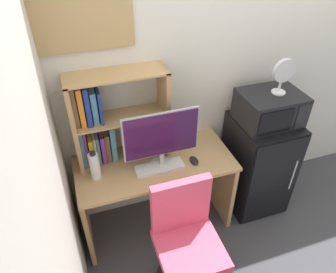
{
  "coord_description": "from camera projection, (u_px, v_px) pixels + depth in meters",
  "views": [
    {
      "loc": [
        -1.42,
        -2.09,
        2.4
      ],
      "look_at": [
        -0.83,
        -0.31,
        0.99
      ],
      "focal_mm": 33.83,
      "sensor_mm": 36.0,
      "label": 1
    }
  ],
  "objects": [
    {
      "name": "computer_mouse",
      "position": [
        194.0,
        160.0,
        2.49
      ],
      "size": [
        0.06,
        0.11,
        0.03
      ],
      "primitive_type": "ellipsoid",
      "color": "black",
      "rests_on": "desk"
    },
    {
      "name": "wall_corkboard",
      "position": [
        77.0,
        17.0,
        1.95
      ],
      "size": [
        0.7,
        0.02,
        0.44
      ],
      "primitive_type": "cube",
      "color": "tan"
    },
    {
      "name": "microwave",
      "position": [
        270.0,
        108.0,
        2.54
      ],
      "size": [
        0.48,
        0.38,
        0.26
      ],
      "color": "black",
      "rests_on": "mini_fridge"
    },
    {
      "name": "desk_fan",
      "position": [
        283.0,
        74.0,
        2.37
      ],
      "size": [
        0.19,
        0.11,
        0.29
      ],
      "color": "silver",
      "rests_on": "microwave"
    },
    {
      "name": "keyboard",
      "position": [
        160.0,
        167.0,
        2.43
      ],
      "size": [
        0.38,
        0.13,
        0.02
      ],
      "primitive_type": "cube",
      "color": "silver",
      "rests_on": "desk"
    },
    {
      "name": "hutch_bookshelf",
      "position": [
        105.0,
        120.0,
        2.33
      ],
      "size": [
        0.71,
        0.25,
        0.72
      ],
      "color": "tan",
      "rests_on": "desk"
    },
    {
      "name": "water_bottle",
      "position": [
        95.0,
        166.0,
        2.29
      ],
      "size": [
        0.08,
        0.08,
        0.24
      ],
      "color": "silver",
      "rests_on": "desk"
    },
    {
      "name": "wall_back",
      "position": [
        291.0,
        59.0,
        2.72
      ],
      "size": [
        6.4,
        0.04,
        2.6
      ],
      "primitive_type": "cube",
      "color": "silver",
      "rests_on": "ground_plane"
    },
    {
      "name": "monitor",
      "position": [
        161.0,
        137.0,
        2.29
      ],
      "size": [
        0.57,
        0.19,
        0.49
      ],
      "color": "#B7B7BC",
      "rests_on": "desk"
    },
    {
      "name": "desk_chair",
      "position": [
        186.0,
        247.0,
        2.28
      ],
      "size": [
        0.52,
        0.52,
        0.92
      ],
      "color": "black",
      "rests_on": "ground_plane"
    },
    {
      "name": "desk",
      "position": [
        156.0,
        182.0,
        2.63
      ],
      "size": [
        1.24,
        0.57,
        0.74
      ],
      "color": "tan",
      "rests_on": "ground_plane"
    },
    {
      "name": "mini_fridge",
      "position": [
        257.0,
        164.0,
        2.89
      ],
      "size": [
        0.5,
        0.54,
        0.93
      ],
      "color": "black",
      "rests_on": "ground_plane"
    }
  ]
}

